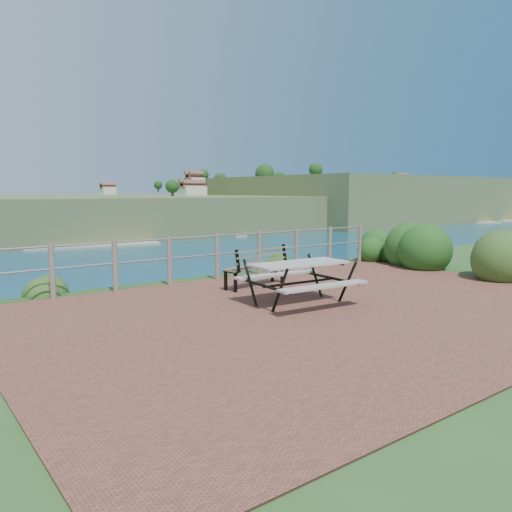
{
  "coord_description": "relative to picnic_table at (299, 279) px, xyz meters",
  "views": [
    {
      "loc": [
        -5.78,
        -5.76,
        1.94
      ],
      "look_at": [
        -0.33,
        1.5,
        0.75
      ],
      "focal_mm": 35.0,
      "sensor_mm": 36.0,
      "label": 1
    }
  ],
  "objects": [
    {
      "name": "ground",
      "position": [
        0.18,
        -0.48,
        -0.46
      ],
      "size": [
        10.0,
        7.0,
        0.12
      ],
      "primitive_type": "cube",
      "color": "brown",
      "rests_on": "ground"
    },
    {
      "name": "safety_railing",
      "position": [
        0.18,
        2.87,
        0.11
      ],
      "size": [
        9.4,
        0.1,
        1.0
      ],
      "color": "#6B5B4C",
      "rests_on": "ground"
    },
    {
      "name": "distant_bay",
      "position": [
        173.25,
        202.13,
        -1.98
      ],
      "size": [
        290.0,
        232.36,
        24.0
      ],
      "color": "#4D6432",
      "rests_on": "ground"
    },
    {
      "name": "picnic_table",
      "position": [
        0.0,
        0.0,
        0.0
      ],
      "size": [
        1.74,
        1.47,
        0.71
      ],
      "rotation": [
        0.0,
        0.0,
        -0.08
      ],
      "color": "#A19B91",
      "rests_on": "ground"
    },
    {
      "name": "park_bench",
      "position": [
        0.34,
        1.7,
        0.09
      ],
      "size": [
        1.51,
        0.6,
        0.83
      ],
      "rotation": [
        0.0,
        0.0,
        0.16
      ],
      "color": "brown",
      "rests_on": "ground"
    },
    {
      "name": "shrub_right_front",
      "position": [
        5.56,
        1.4,
        -0.46
      ],
      "size": [
        1.35,
        1.35,
        1.92
      ],
      "primitive_type": "ellipsoid",
      "color": "#144114",
      "rests_on": "ground"
    },
    {
      "name": "shrub_right_back",
      "position": [
        5.47,
        -0.73,
        -0.46
      ],
      "size": [
        1.36,
        1.36,
        1.94
      ],
      "primitive_type": "ellipsoid",
      "color": "#27481B",
      "rests_on": "ground"
    },
    {
      "name": "shrub_right_edge",
      "position": [
        5.4,
        2.82,
        -0.46
      ],
      "size": [
        1.08,
        1.08,
        1.54
      ],
      "primitive_type": "ellipsoid",
      "color": "#144114",
      "rests_on": "ground"
    },
    {
      "name": "shrub_lip_west",
      "position": [
        -3.08,
        3.6,
        -0.46
      ],
      "size": [
        0.8,
        0.8,
        0.55
      ],
      "primitive_type": "ellipsoid",
      "color": "#27481B",
      "rests_on": "ground"
    },
    {
      "name": "shrub_lip_east",
      "position": [
        2.69,
        3.62,
        -0.46
      ],
      "size": [
        0.74,
        0.74,
        0.47
      ],
      "primitive_type": "ellipsoid",
      "color": "#144114",
      "rests_on": "ground"
    }
  ]
}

